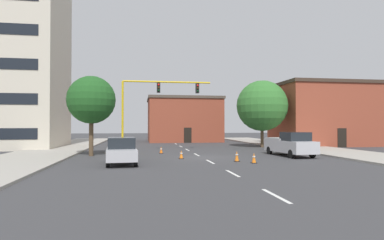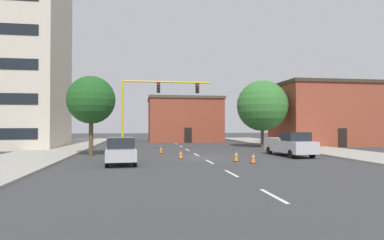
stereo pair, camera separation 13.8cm
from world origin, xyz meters
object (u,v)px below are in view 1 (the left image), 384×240
tree_right_mid (262,106)px  sedan_silver_near_left (121,150)px  traffic_cone_roadside_b (161,150)px  traffic_signal_gantry (136,128)px  tree_left_near (91,100)px  traffic_cone_roadside_a (254,158)px  traffic_cone_roadside_c (181,155)px  traffic_cone_roadside_d (237,156)px  pickup_truck_silver (290,144)px

tree_right_mid → sedan_silver_near_left: bearing=-137.2°
sedan_silver_near_left → traffic_cone_roadside_b: 8.25m
sedan_silver_near_left → tree_right_mid: bearing=42.8°
tree_right_mid → traffic_cone_roadside_b: bearing=-152.0°
sedan_silver_near_left → traffic_cone_roadside_b: (3.09, 7.63, -0.58)m
traffic_signal_gantry → tree_left_near: bearing=-134.3°
tree_left_near → traffic_cone_roadside_a: size_ratio=9.59×
sedan_silver_near_left → traffic_cone_roadside_c: size_ratio=7.12×
traffic_cone_roadside_c → tree_left_near: bearing=154.4°
tree_left_near → traffic_cone_roadside_d: bearing=-28.7°
pickup_truck_silver → traffic_cone_roadside_a: bearing=-137.3°
traffic_cone_roadside_a → traffic_cone_roadside_d: traffic_cone_roadside_d is taller
pickup_truck_silver → traffic_cone_roadside_d: pickup_truck_silver is taller
sedan_silver_near_left → traffic_cone_roadside_d: (7.90, 0.25, -0.51)m
tree_right_mid → traffic_cone_roadside_a: bearing=-113.2°
traffic_cone_roadside_d → tree_right_mid: bearing=62.3°
traffic_signal_gantry → traffic_cone_roadside_c: (3.51, -7.04, -1.95)m
traffic_signal_gantry → pickup_truck_silver: bearing=-26.6°
pickup_truck_silver → traffic_cone_roadside_d: bearing=-150.1°
tree_right_mid → traffic_cone_roadside_c: bearing=-133.8°
traffic_cone_roadside_a → traffic_cone_roadside_c: traffic_cone_roadside_a is taller
tree_right_mid → traffic_signal_gantry: bearing=-163.3°
traffic_cone_roadside_b → traffic_cone_roadside_d: (4.82, -7.38, 0.06)m
traffic_signal_gantry → tree_right_mid: tree_right_mid is taller
traffic_cone_roadside_b → traffic_cone_roadside_d: bearing=-56.9°
traffic_signal_gantry → tree_right_mid: bearing=16.7°
tree_right_mid → traffic_cone_roadside_b: size_ratio=12.19×
traffic_signal_gantry → sedan_silver_near_left: size_ratio=2.03×
traffic_cone_roadside_b → traffic_cone_roadside_c: traffic_cone_roadside_c is taller
pickup_truck_silver → traffic_signal_gantry: bearing=153.4°
pickup_truck_silver → traffic_cone_roadside_a: pickup_truck_silver is taller
tree_left_near → sedan_silver_near_left: tree_left_near is taller
tree_right_mid → sedan_silver_near_left: 21.03m
sedan_silver_near_left → traffic_cone_roadside_a: (8.74, -0.89, -0.55)m
tree_right_mid → sedan_silver_near_left: tree_right_mid is taller
sedan_silver_near_left → traffic_cone_roadside_b: bearing=68.0°
traffic_signal_gantry → sedan_silver_near_left: (-0.78, -9.75, -1.38)m
tree_left_near → traffic_cone_roadside_a: 14.14m
traffic_cone_roadside_a → traffic_cone_roadside_c: size_ratio=1.06×
traffic_signal_gantry → tree_right_mid: size_ratio=1.22×
traffic_cone_roadside_b → sedan_silver_near_left: bearing=-112.0°
traffic_signal_gantry → traffic_cone_roadside_c: bearing=-63.5°
traffic_signal_gantry → pickup_truck_silver: traffic_signal_gantry is taller
traffic_signal_gantry → pickup_truck_silver: size_ratio=1.70×
tree_right_mid → traffic_cone_roadside_d: size_ratio=10.18×
traffic_signal_gantry → traffic_cone_roadside_d: size_ratio=12.38×
sedan_silver_near_left → traffic_cone_roadside_b: size_ratio=7.29×
traffic_cone_roadside_b → tree_right_mid: bearing=28.0°
pickup_truck_silver → traffic_cone_roadside_b: pickup_truck_silver is taller
sedan_silver_near_left → traffic_cone_roadside_b: sedan_silver_near_left is taller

